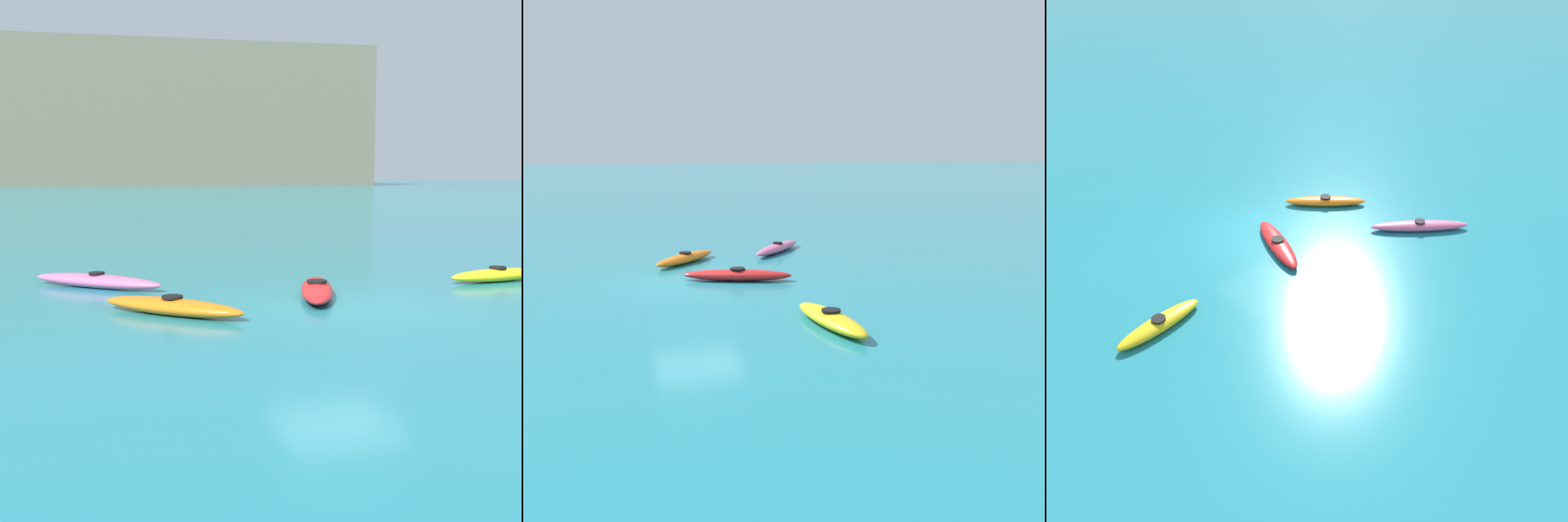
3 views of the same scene
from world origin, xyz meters
TOP-DOWN VIEW (x-y plane):
  - ground_plane at (0.00, 0.00)m, footprint 600.00×600.00m
  - kayak_pink at (-4.37, 3.91)m, footprint 3.00×2.78m
  - kayak_red at (0.04, 1.18)m, footprint 1.78×3.16m
  - kayak_orange at (-3.29, 0.27)m, footprint 2.62×2.61m
  - kayak_yellow at (5.15, 1.84)m, footprint 2.79×0.85m

SIDE VIEW (x-z plane):
  - ground_plane at x=0.00m, z-range 0.00..0.00m
  - kayak_pink at x=-4.37m, z-range -0.02..0.35m
  - kayak_orange at x=-3.29m, z-range -0.02..0.35m
  - kayak_red at x=0.04m, z-range -0.02..0.35m
  - kayak_yellow at x=5.15m, z-range -0.02..0.35m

